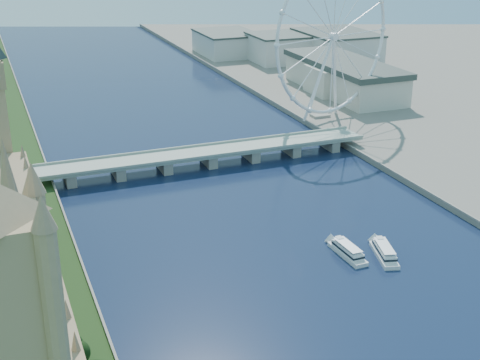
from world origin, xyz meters
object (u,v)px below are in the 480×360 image
tour_boat_far (384,257)px  tour_boat_near (347,256)px  victoria_tower (8,347)px  london_eye (333,37)px

tour_boat_far → tour_boat_near: bearing=170.4°
victoria_tower → tour_boat_near: bearing=32.6°
london_eye → tour_boat_near: (-99.36, -200.47, -67.52)m
victoria_tower → london_eye: london_eye is taller
victoria_tower → london_eye: size_ratio=0.90×
victoria_tower → london_eye: bearing=49.6°
victoria_tower → tour_boat_far: size_ratio=3.76×
victoria_tower → tour_boat_far: (171.32, 92.06, -54.49)m
tour_boat_near → tour_boat_far: (15.70, -7.54, 0.00)m
victoria_tower → tour_boat_far: victoria_tower is taller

